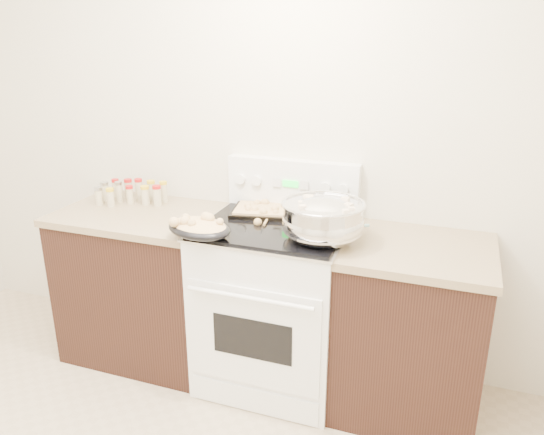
% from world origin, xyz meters
% --- Properties ---
extents(counter_left, '(0.93, 0.67, 0.92)m').
position_xyz_m(counter_left, '(-0.48, 1.43, 0.46)').
color(counter_left, black).
rests_on(counter_left, ground).
extents(counter_right, '(0.73, 0.67, 0.92)m').
position_xyz_m(counter_right, '(1.08, 1.43, 0.46)').
color(counter_right, black).
rests_on(counter_right, ground).
extents(kitchen_range, '(0.78, 0.73, 1.22)m').
position_xyz_m(kitchen_range, '(0.35, 1.42, 0.49)').
color(kitchen_range, white).
rests_on(kitchen_range, ground).
extents(mixing_bowl, '(0.51, 0.51, 0.24)m').
position_xyz_m(mixing_bowl, '(0.63, 1.32, 1.04)').
color(mixing_bowl, silver).
rests_on(mixing_bowl, kitchen_range).
extents(roasting_pan, '(0.40, 0.33, 0.12)m').
position_xyz_m(roasting_pan, '(0.05, 1.14, 0.99)').
color(roasting_pan, black).
rests_on(roasting_pan, kitchen_range).
extents(baking_sheet, '(0.42, 0.33, 0.06)m').
position_xyz_m(baking_sheet, '(0.24, 1.58, 0.96)').
color(baking_sheet, black).
rests_on(baking_sheet, kitchen_range).
extents(wooden_spoon, '(0.07, 0.26, 0.04)m').
position_xyz_m(wooden_spoon, '(0.27, 1.43, 0.95)').
color(wooden_spoon, tan).
rests_on(wooden_spoon, kitchen_range).
extents(blue_ladle, '(0.20, 0.25, 0.11)m').
position_xyz_m(blue_ladle, '(0.69, 1.30, 0.98)').
color(blue_ladle, '#9DE2EA').
rests_on(blue_ladle, kitchen_range).
extents(spice_jars, '(0.40, 0.24, 0.13)m').
position_xyz_m(spice_jars, '(-0.62, 1.56, 0.98)').
color(spice_jars, '#BFB28C').
rests_on(spice_jars, counter_left).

